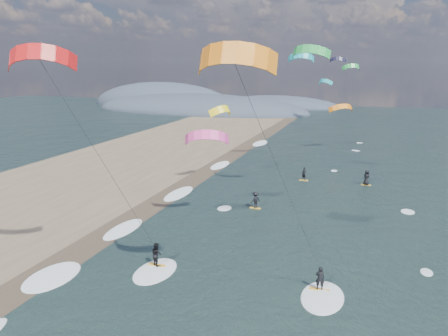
% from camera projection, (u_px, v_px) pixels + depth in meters
% --- Properties ---
extents(wet_sand_strip, '(3.00, 240.00, 0.00)m').
position_uv_depth(wet_sand_strip, '(80.00, 251.00, 33.32)').
color(wet_sand_strip, '#382D23').
rests_on(wet_sand_strip, ground).
extents(coastal_hills, '(80.00, 41.00, 15.00)m').
position_uv_depth(coastal_hills, '(194.00, 108.00, 133.52)').
color(coastal_hills, '#3D4756').
rests_on(coastal_hills, ground).
extents(kitesurfer_near_a, '(7.55, 8.28, 15.51)m').
position_uv_depth(kitesurfer_near_a, '(255.00, 117.00, 21.50)').
color(kitesurfer_near_a, gold).
rests_on(kitesurfer_near_a, ground).
extents(kitesurfer_near_b, '(7.10, 8.80, 15.56)m').
position_uv_depth(kitesurfer_near_b, '(80.00, 131.00, 25.42)').
color(kitesurfer_near_b, gold).
rests_on(kitesurfer_near_b, ground).
extents(far_kitesurfers, '(11.12, 13.34, 1.81)m').
position_uv_depth(far_kitesurfers, '(309.00, 186.00, 47.39)').
color(far_kitesurfers, gold).
rests_on(far_kitesurfers, ground).
extents(bg_kite_field, '(14.27, 72.66, 9.43)m').
position_uv_depth(bg_kite_field, '(315.00, 79.00, 64.28)').
color(bg_kite_field, '#D83F8C').
rests_on(bg_kite_field, ground).
extents(shoreline_surf, '(2.40, 79.40, 0.11)m').
position_uv_depth(shoreline_surf, '(127.00, 231.00, 37.28)').
color(shoreline_surf, white).
rests_on(shoreline_surf, ground).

